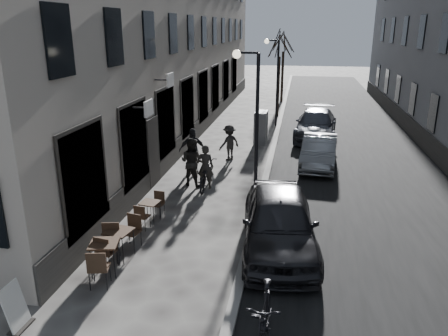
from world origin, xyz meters
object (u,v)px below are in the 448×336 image
(car_mid, at_px, (319,152))
(streetlamp_far, at_px, (275,73))
(tree_near, at_px, (280,44))
(bistro_set_b, at_px, (119,241))
(moped, at_px, (264,322))
(bistro_set_a, at_px, (105,254))
(sign_board, at_px, (16,311))
(tree_far, at_px, (284,41))
(streetlamp_near, at_px, (252,110))
(bistro_set_c, at_px, (150,210))
(utility_cabinet, at_px, (261,127))
(pedestrian_near, at_px, (192,162))
(bicycle, at_px, (206,175))
(car_near, at_px, (279,222))
(pedestrian_far, at_px, (192,151))
(car_far, at_px, (316,124))
(pedestrian_mid, at_px, (229,143))

(car_mid, bearing_deg, streetlamp_far, 112.24)
(tree_near, height_order, bistro_set_b, tree_near)
(moped, bearing_deg, bistro_set_a, 153.92)
(streetlamp_far, height_order, sign_board, streetlamp_far)
(tree_near, relative_size, tree_far, 1.00)
(streetlamp_near, distance_m, bistro_set_a, 6.74)
(bistro_set_c, bearing_deg, car_mid, 60.13)
(sign_board, distance_m, utility_cabinet, 15.84)
(tree_near, bearing_deg, pedestrian_near, -99.87)
(streetlamp_far, xyz_separation_m, pedestrian_near, (-2.36, -11.00, -2.24))
(car_mid, bearing_deg, pedestrian_near, -141.87)
(car_mid, bearing_deg, bistro_set_b, -116.47)
(streetlamp_near, bearing_deg, bicycle, 157.18)
(car_near, bearing_deg, streetlamp_far, 88.47)
(streetlamp_near, xyz_separation_m, bicycle, (-1.77, 0.75, -2.65))
(streetlamp_far, distance_m, pedestrian_near, 11.48)
(pedestrian_far, relative_size, car_mid, 0.46)
(streetlamp_far, xyz_separation_m, tree_near, (0.07, 3.00, 1.50))
(tree_far, xyz_separation_m, bistro_set_c, (-2.90, -23.47, -4.26))
(bistro_set_a, distance_m, bistro_set_b, 0.75)
(streetlamp_near, xyz_separation_m, tree_near, (0.07, 15.00, 1.50))
(tree_near, height_order, utility_cabinet, tree_near)
(streetlamp_far, bearing_deg, bistro_set_b, -99.85)
(car_far, bearing_deg, streetlamp_far, 137.05)
(bicycle, xyz_separation_m, pedestrian_mid, (0.29, 3.74, 0.29))
(bistro_set_b, height_order, bicycle, bicycle)
(streetlamp_far, distance_m, bistro_set_b, 17.15)
(bistro_set_a, bearing_deg, moped, -38.83)
(streetlamp_far, xyz_separation_m, bistro_set_c, (-2.83, -14.47, -2.75))
(streetlamp_far, relative_size, bistro_set_b, 3.15)
(tree_near, bearing_deg, car_near, -86.60)
(bistro_set_c, bearing_deg, utility_cabinet, 85.10)
(car_far, bearing_deg, tree_near, 117.50)
(streetlamp_near, height_order, utility_cabinet, streetlamp_near)
(car_near, bearing_deg, streetlamp_near, 102.58)
(tree_near, relative_size, car_near, 1.18)
(tree_far, xyz_separation_m, pedestrian_far, (-2.77, -18.53, -3.73))
(tree_far, height_order, pedestrian_mid, tree_far)
(bistro_set_c, height_order, pedestrian_far, pedestrian_far)
(car_far, bearing_deg, utility_cabinet, -146.84)
(streetlamp_near, xyz_separation_m, bistro_set_a, (-2.96, -5.44, -2.66))
(car_near, bearing_deg, car_far, 78.35)
(sign_board, distance_m, pedestrian_near, 8.83)
(tree_far, bearing_deg, pedestrian_near, -96.94)
(utility_cabinet, distance_m, pedestrian_near, 7.04)
(car_near, bearing_deg, pedestrian_far, 117.01)
(pedestrian_near, distance_m, car_mid, 5.80)
(tree_near, distance_m, moped, 22.88)
(streetlamp_near, xyz_separation_m, utility_cabinet, (-0.37, 7.75, -2.33))
(bistro_set_a, relative_size, utility_cabinet, 1.03)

